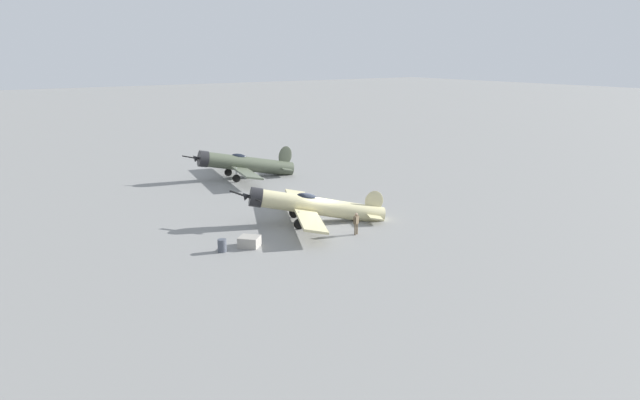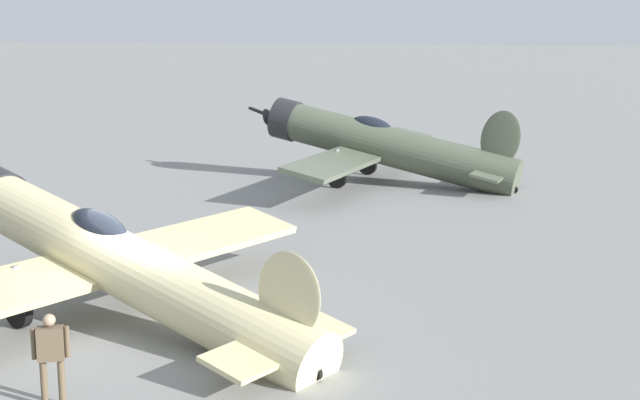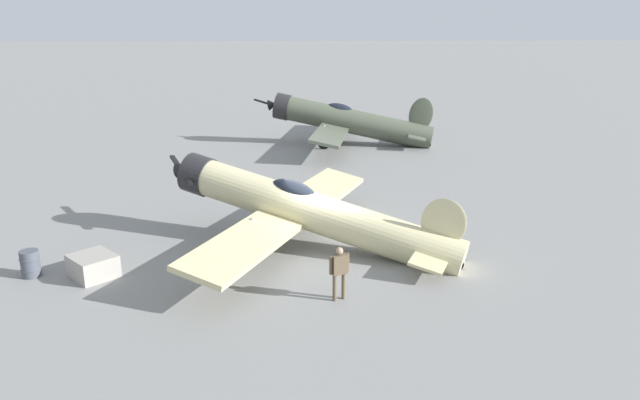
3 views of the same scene
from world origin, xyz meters
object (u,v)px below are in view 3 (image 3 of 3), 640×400
at_px(airplane_mid_apron, 347,121).
at_px(equipment_crate, 93,266).
at_px(airplane_foreground, 306,211).
at_px(fuel_drum, 30,264).
at_px(ground_crew_mechanic, 339,268).

distance_m(airplane_mid_apron, equipment_crate, 22.69).
height_order(airplane_foreground, equipment_crate, airplane_foreground).
xyz_separation_m(equipment_crate, fuel_drum, (0.11, 2.00, 0.07)).
distance_m(ground_crew_mechanic, equipment_crate, 8.02).
xyz_separation_m(ground_crew_mechanic, fuel_drum, (2.18, 9.72, -0.56)).
bearing_deg(fuel_drum, airplane_foreground, -76.08).
distance_m(airplane_foreground, equipment_crate, 7.35).
bearing_deg(equipment_crate, fuel_drum, 86.79).
bearing_deg(airplane_mid_apron, equipment_crate, 74.91).
bearing_deg(airplane_foreground, fuel_drum, 39.31).
height_order(airplane_foreground, airplane_mid_apron, airplane_mid_apron).
bearing_deg(fuel_drum, equipment_crate, -93.21).
bearing_deg(equipment_crate, airplane_foreground, -71.44).
xyz_separation_m(airplane_foreground, airplane_mid_apron, (17.95, -3.24, 0.20)).
relative_size(airplane_mid_apron, equipment_crate, 7.03).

